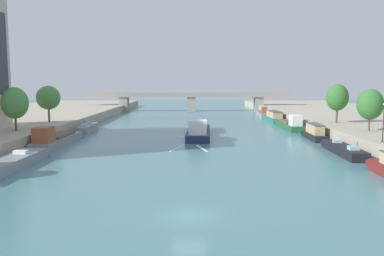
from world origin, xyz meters
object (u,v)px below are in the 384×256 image
Objects in this scene: moored_boat_right_gap_after at (264,113)px; moored_boat_left_downstream at (89,128)px; moored_boat_left_upstream at (9,164)px; moored_boat_right_midway at (275,117)px; moored_boat_right_lone at (316,133)px; moored_boat_left_lone at (57,139)px; tree_left_third at (50,98)px; moored_boat_right_near at (345,149)px; moored_boat_right_downstream at (291,124)px; bridge_far at (193,99)px; tree_left_end_of_row at (16,103)px; tree_right_past_mid at (372,104)px; tree_right_third at (339,98)px; barge_midriver at (200,131)px.

moored_boat_left_downstream is at bearing -139.53° from moored_boat_right_gap_after.
moored_boat_left_downstream reaches higher than moored_boat_left_upstream.
moored_boat_right_midway is at bearing 26.84° from moored_boat_left_downstream.
moored_boat_right_lone is 0.70× the size of moored_boat_right_midway.
moored_boat_left_lone is 16.81m from tree_left_third.
moored_boat_left_downstream reaches higher than moored_boat_right_near.
moored_boat_left_upstream is 1.05× the size of moored_boat_right_downstream.
tree_left_third is at bearing -114.70° from bridge_far.
moored_boat_right_gap_after is at bearing 47.80° from tree_left_end_of_row.
moored_boat_right_midway is (40.93, 20.71, 0.41)m from moored_boat_left_downstream.
tree_right_past_mid reaches higher than moored_boat_right_lone.
tree_right_past_mid reaches higher than moored_boat_left_lone.
tree_right_third is at bearing -53.43° from moored_boat_right_downstream.
bridge_far is at bearing 111.73° from moored_boat_right_downstream.
moored_boat_left_upstream is at bearing -128.92° from barge_midriver.
moored_boat_left_upstream is at bearing -159.87° from tree_right_past_mid.
tree_right_third is 65.96m from bridge_far.
moored_boat_right_lone is 31.61m from moored_boat_right_midway.
moored_boat_left_upstream is 2.49× the size of tree_left_end_of_row.
tree_left_third is 56.11m from tree_right_past_mid.
tree_right_third is at bearing 46.49° from moored_boat_right_lone.
tree_left_third is (-47.80, 8.08, 5.63)m from moored_boat_right_lone.
moored_boat_right_downstream is 55.45m from bridge_far.
tree_right_past_mid is (47.54, 17.42, 5.64)m from moored_boat_left_upstream.
tree_left_end_of_row is 0.98× the size of tree_left_third.
moored_boat_left_upstream is 1.48× the size of moored_boat_right_gap_after.
moored_boat_right_near is at bearing -31.22° from moored_boat_left_downstream.
moored_boat_right_lone is 10.45m from tree_right_third.
moored_boat_left_lone is 56.22m from moored_boat_right_midway.
barge_midriver reaches higher than moored_boat_right_lone.
tree_left_end_of_row is at bearing -132.20° from moored_boat_right_gap_after.
tree_left_third reaches higher than moored_boat_left_upstream.
bridge_far is (26.77, 72.77, -2.38)m from tree_left_end_of_row.
moored_boat_left_downstream is 41.04m from moored_boat_right_downstream.
moored_boat_right_lone reaches higher than moored_boat_right_near.
moored_boat_left_downstream is 47.92m from tree_right_third.
moored_boat_left_upstream is at bearing -150.11° from moored_boat_right_lone.
moored_boat_right_downstream is at bearing -68.27° from bridge_far.
moored_boat_left_upstream is 47.38m from moored_boat_right_lone.
moored_boat_right_near is (40.72, 9.71, -0.01)m from moored_boat_left_upstream.
moored_boat_right_lone is at bearing -88.27° from moored_boat_right_downstream.
tree_right_third reaches higher than moored_boat_right_downstream.
moored_boat_right_lone is 1.41× the size of tree_right_third.
moored_boat_left_downstream is 1.68× the size of tree_left_third.
barge_midriver is at bearing -10.14° from tree_left_third.
moored_boat_left_upstream is 2.34× the size of tree_right_third.
barge_midriver reaches higher than moored_boat_right_downstream.
tree_left_third reaches higher than barge_midriver.
moored_boat_right_lone is at bearing 29.89° from moored_boat_left_upstream.
barge_midriver is at bearing 171.18° from moored_boat_right_lone.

